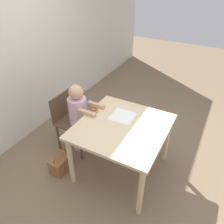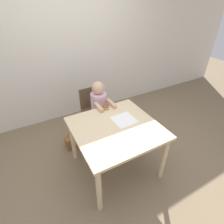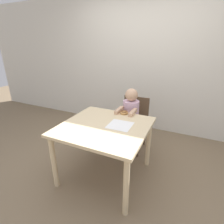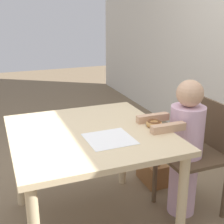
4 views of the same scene
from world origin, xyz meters
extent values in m
cube|color=beige|center=(0.00, 0.00, 0.71)|extent=(1.02, 0.99, 0.03)
cylinder|color=beige|center=(-0.45, -0.43, 0.34)|extent=(0.06, 0.06, 0.69)
cylinder|color=beige|center=(-0.45, 0.43, 0.34)|extent=(0.06, 0.06, 0.69)
cylinder|color=beige|center=(0.45, 0.43, 0.34)|extent=(0.06, 0.06, 0.69)
cube|color=brown|center=(0.09, 0.74, 0.46)|extent=(0.42, 0.45, 0.03)
cube|color=brown|center=(0.09, 0.96, 0.65)|extent=(0.42, 0.02, 0.35)
cylinder|color=brown|center=(-0.09, 0.55, 0.22)|extent=(0.04, 0.04, 0.45)
cylinder|color=brown|center=(0.27, 0.55, 0.22)|extent=(0.04, 0.04, 0.45)
cylinder|color=brown|center=(-0.09, 0.93, 0.22)|extent=(0.04, 0.04, 0.45)
cylinder|color=silver|center=(0.09, 0.69, 0.24)|extent=(0.20, 0.20, 0.47)
cylinder|color=silver|center=(0.09, 0.69, 0.65)|extent=(0.24, 0.24, 0.36)
sphere|color=tan|center=(0.09, 0.69, 0.93)|extent=(0.19, 0.19, 0.19)
cube|color=tan|center=(-0.01, 0.47, 0.75)|extent=(0.05, 0.24, 0.05)
cube|color=tan|center=(0.19, 0.47, 0.75)|extent=(0.05, 0.24, 0.05)
torus|color=tan|center=(0.08, 0.43, 0.74)|extent=(0.11, 0.11, 0.04)
torus|color=brown|center=(0.08, 0.43, 0.76)|extent=(0.09, 0.09, 0.02)
cube|color=white|center=(0.17, 0.08, 0.73)|extent=(0.28, 0.28, 0.00)
cube|color=brown|center=(-0.36, 0.68, 0.10)|extent=(0.30, 0.17, 0.20)
torus|color=brown|center=(-0.36, 0.68, 0.20)|extent=(0.24, 0.02, 0.24)
camera|label=1|loc=(-1.77, -0.83, 2.23)|focal=35.00mm
camera|label=2|loc=(-0.84, -1.43, 2.05)|focal=28.00mm
camera|label=3|loc=(0.87, -1.66, 1.64)|focal=28.00mm
camera|label=4|loc=(1.78, -0.55, 1.48)|focal=50.00mm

